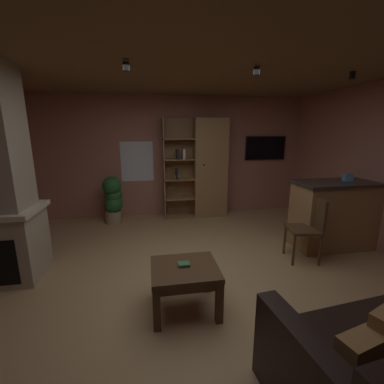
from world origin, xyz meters
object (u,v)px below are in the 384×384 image
object	(u,v)px
table_book_0	(184,264)
potted_floor_plant	(113,198)
dining_chair	(309,225)
wall_mounted_tv	(265,148)
tissue_box	(348,178)
bookshelf_cabinet	(206,169)
coffee_table	(185,275)
kitchen_bar_counter	(341,214)

from	to	relation	value
table_book_0	potted_floor_plant	distance (m)	3.03
table_book_0	potted_floor_plant	xyz separation A→B (m)	(-1.05, 2.84, 0.02)
dining_chair	wall_mounted_tv	bearing A→B (deg)	79.78
tissue_box	table_book_0	distance (m)	3.00
tissue_box	potted_floor_plant	world-z (taller)	tissue_box
bookshelf_cabinet	coffee_table	world-z (taller)	bookshelf_cabinet
coffee_table	table_book_0	bearing A→B (deg)	99.91
kitchen_bar_counter	coffee_table	world-z (taller)	kitchen_bar_counter
wall_mounted_tv	kitchen_bar_counter	bearing A→B (deg)	-80.91
bookshelf_cabinet	table_book_0	world-z (taller)	bookshelf_cabinet
table_book_0	coffee_table	bearing A→B (deg)	-80.09
coffee_table	table_book_0	size ratio (longest dim) A/B	5.74
bookshelf_cabinet	tissue_box	distance (m)	2.64
bookshelf_cabinet	dining_chair	world-z (taller)	bookshelf_cabinet
kitchen_bar_counter	potted_floor_plant	size ratio (longest dim) A/B	1.61
bookshelf_cabinet	dining_chair	size ratio (longest dim) A/B	2.27
potted_floor_plant	coffee_table	bearing A→B (deg)	-69.77
table_book_0	dining_chair	xyz separation A→B (m)	(1.89, 0.73, 0.04)
coffee_table	wall_mounted_tv	bearing A→B (deg)	54.16
tissue_box	potted_floor_plant	distance (m)	4.20
bookshelf_cabinet	kitchen_bar_counter	distance (m)	2.67
dining_chair	bookshelf_cabinet	bearing A→B (deg)	113.60
coffee_table	wall_mounted_tv	xyz separation A→B (m)	(2.34, 3.24, 1.07)
coffee_table	table_book_0	distance (m)	0.11
tissue_box	wall_mounted_tv	world-z (taller)	wall_mounted_tv
coffee_table	potted_floor_plant	xyz separation A→B (m)	(-1.05, 2.86, 0.13)
kitchen_bar_counter	tissue_box	distance (m)	0.59
coffee_table	table_book_0	world-z (taller)	table_book_0
kitchen_bar_counter	potted_floor_plant	world-z (taller)	kitchen_bar_counter
bookshelf_cabinet	coffee_table	xyz separation A→B (m)	(-0.90, -3.03, -0.65)
coffee_table	dining_chair	xyz separation A→B (m)	(1.89, 0.76, 0.14)
kitchen_bar_counter	wall_mounted_tv	xyz separation A→B (m)	(-0.34, 2.13, 0.92)
dining_chair	wall_mounted_tv	world-z (taller)	wall_mounted_tv
bookshelf_cabinet	wall_mounted_tv	bearing A→B (deg)	8.31
coffee_table	tissue_box	bearing A→B (deg)	22.40
table_book_0	kitchen_bar_counter	bearing A→B (deg)	21.98
coffee_table	potted_floor_plant	distance (m)	3.05
table_book_0	wall_mounted_tv	world-z (taller)	wall_mounted_tv
bookshelf_cabinet	tissue_box	size ratio (longest dim) A/B	17.42
potted_floor_plant	wall_mounted_tv	size ratio (longest dim) A/B	1.02
dining_chair	potted_floor_plant	distance (m)	3.62
coffee_table	potted_floor_plant	bearing A→B (deg)	110.23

